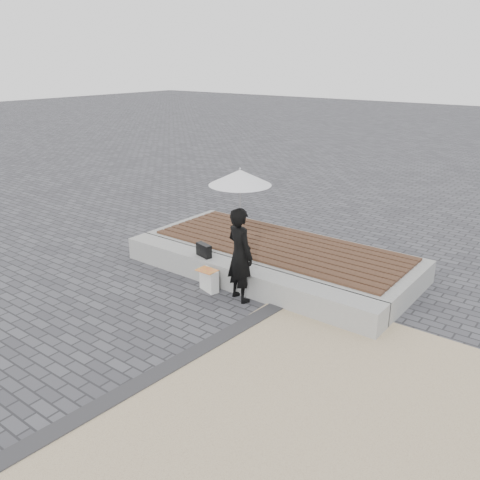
# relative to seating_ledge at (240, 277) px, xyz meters

# --- Properties ---
(ground) EXTENTS (80.00, 80.00, 0.00)m
(ground) POSITION_rel_seating_ledge_xyz_m (0.00, -1.60, -0.20)
(ground) COLOR #4C4C51
(ground) RESTS_ON ground
(terrazzo_zone) EXTENTS (5.00, 5.00, 0.02)m
(terrazzo_zone) POSITION_rel_seating_ledge_xyz_m (3.20, -2.10, -0.19)
(terrazzo_zone) COLOR #CDB792
(terrazzo_zone) RESTS_ON ground
(edging_band) EXTENTS (0.61, 5.20, 0.04)m
(edging_band) POSITION_rel_seating_ledge_xyz_m (0.75, -2.10, -0.18)
(edging_band) COLOR #323234
(edging_band) RESTS_ON ground
(seating_ledge) EXTENTS (5.00, 0.45, 0.40)m
(seating_ledge) POSITION_rel_seating_ledge_xyz_m (0.00, 0.00, 0.00)
(seating_ledge) COLOR #A8A8A3
(seating_ledge) RESTS_ON ground
(timber_platform) EXTENTS (5.00, 2.00, 0.40)m
(timber_platform) POSITION_rel_seating_ledge_xyz_m (0.00, 1.20, 0.00)
(timber_platform) COLOR #AAABA5
(timber_platform) RESTS_ON ground
(timber_decking) EXTENTS (4.60, 1.80, 0.04)m
(timber_decking) POSITION_rel_seating_ledge_xyz_m (0.00, 1.20, 0.22)
(timber_decking) COLOR brown
(timber_decking) RESTS_ON timber_platform
(woman) EXTENTS (0.64, 0.52, 1.51)m
(woman) POSITION_rel_seating_ledge_xyz_m (0.25, -0.32, 0.56)
(woman) COLOR black
(woman) RESTS_ON ground
(parasol) EXTENTS (0.93, 0.93, 1.19)m
(parasol) POSITION_rel_seating_ledge_xyz_m (0.25, -0.32, 1.78)
(parasol) COLOR silver
(parasol) RESTS_ON ground
(handbag) EXTENTS (0.34, 0.19, 0.23)m
(handbag) POSITION_rel_seating_ledge_xyz_m (-0.75, -0.04, 0.31)
(handbag) COLOR black
(handbag) RESTS_ON seating_ledge
(canvas_tote) EXTENTS (0.38, 0.24, 0.37)m
(canvas_tote) POSITION_rel_seating_ledge_xyz_m (-0.35, -0.38, -0.01)
(canvas_tote) COLOR white
(canvas_tote) RESTS_ON ground
(magazine) EXTENTS (0.32, 0.24, 0.01)m
(magazine) POSITION_rel_seating_ledge_xyz_m (-0.35, -0.43, 0.18)
(magazine) COLOR #EA4739
(magazine) RESTS_ON canvas_tote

